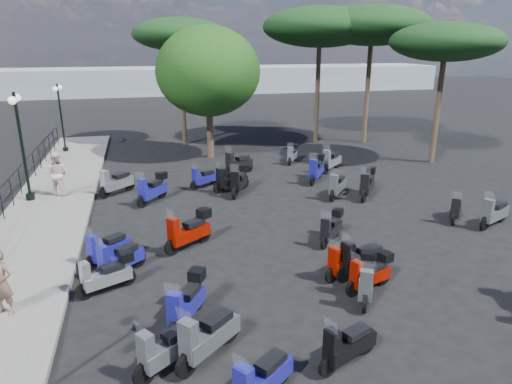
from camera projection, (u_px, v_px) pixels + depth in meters
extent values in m
plane|color=black|center=(246.00, 240.00, 14.46)|extent=(120.00, 120.00, 0.00)
cube|color=slate|center=(43.00, 223.00, 15.68)|extent=(3.00, 30.00, 0.15)
cylinder|color=black|center=(2.00, 204.00, 15.63)|extent=(0.04, 0.04, 1.10)
cylinder|color=black|center=(12.00, 192.00, 16.89)|extent=(0.04, 0.04, 1.10)
cylinder|color=black|center=(20.00, 181.00, 18.15)|extent=(0.04, 0.04, 1.10)
cylinder|color=black|center=(27.00, 172.00, 19.41)|extent=(0.04, 0.04, 1.10)
cylinder|color=black|center=(34.00, 164.00, 20.66)|extent=(0.04, 0.04, 1.10)
cylinder|color=black|center=(40.00, 157.00, 21.92)|extent=(0.04, 0.04, 1.10)
cylinder|color=black|center=(45.00, 151.00, 23.18)|extent=(0.04, 0.04, 1.10)
cylinder|color=black|center=(49.00, 145.00, 24.44)|extent=(0.04, 0.04, 1.10)
cylinder|color=black|center=(54.00, 140.00, 25.70)|extent=(0.04, 0.04, 1.10)
cylinder|color=black|center=(57.00, 136.00, 26.96)|extent=(0.04, 0.04, 1.10)
cylinder|color=black|center=(30.00, 197.00, 17.70)|extent=(0.33, 0.33, 0.25)
cylinder|color=black|center=(22.00, 148.00, 17.09)|extent=(0.11, 0.11, 4.12)
cylinder|color=black|center=(14.00, 96.00, 16.50)|extent=(0.10, 0.93, 0.04)
sphere|color=white|center=(17.00, 98.00, 16.95)|extent=(0.29, 0.29, 0.29)
sphere|color=white|center=(12.00, 101.00, 16.11)|extent=(0.29, 0.29, 0.29)
cylinder|color=black|center=(66.00, 149.00, 25.57)|extent=(0.30, 0.30, 0.22)
cylinder|color=black|center=(61.00, 118.00, 25.03)|extent=(0.10, 0.10, 3.70)
cylinder|color=black|center=(57.00, 86.00, 24.49)|extent=(0.13, 0.83, 0.04)
sphere|color=white|center=(59.00, 87.00, 24.91)|extent=(0.26, 0.26, 0.26)
sphere|color=white|center=(55.00, 89.00, 24.13)|extent=(0.26, 0.26, 0.26)
imported|color=brown|center=(1.00, 283.00, 10.09)|extent=(0.67, 0.57, 1.54)
imported|color=beige|center=(57.00, 174.00, 18.03)|extent=(1.04, 0.94, 1.75)
cylinder|color=black|center=(186.00, 365.00, 8.50)|extent=(0.47, 0.42, 0.52)
cylinder|color=black|center=(230.00, 330.00, 9.52)|extent=(0.47, 0.42, 0.52)
cube|color=#565B5E|center=(211.00, 337.00, 8.99)|extent=(1.32, 1.20, 0.37)
cube|color=black|center=(217.00, 319.00, 9.04)|extent=(0.71, 0.67, 0.15)
cube|color=#565B5E|center=(188.00, 340.00, 8.41)|extent=(0.39, 0.41, 0.76)
plane|color=white|center=(185.00, 318.00, 8.21)|extent=(0.33, 0.37, 0.41)
cylinder|color=black|center=(144.00, 374.00, 8.31)|extent=(0.44, 0.35, 0.47)
cylinder|color=black|center=(193.00, 343.00, 9.16)|extent=(0.44, 0.35, 0.47)
cube|color=#565B5E|center=(171.00, 348.00, 8.72)|extent=(1.24, 1.01, 0.34)
cube|color=black|center=(177.00, 332.00, 8.75)|extent=(0.66, 0.58, 0.14)
cube|color=#565B5E|center=(146.00, 351.00, 8.23)|extent=(0.35, 0.37, 0.69)
plane|color=white|center=(141.00, 331.00, 8.04)|extent=(0.28, 0.35, 0.37)
cylinder|color=black|center=(84.00, 291.00, 11.08)|extent=(0.44, 0.27, 0.44)
cylinder|color=black|center=(127.00, 277.00, 11.74)|extent=(0.44, 0.27, 0.44)
cube|color=#9CA0A4|center=(108.00, 278.00, 11.38)|extent=(1.22, 0.79, 0.31)
cube|color=black|center=(113.00, 267.00, 11.39)|extent=(0.62, 0.48, 0.13)
cube|color=#9CA0A4|center=(85.00, 275.00, 10.99)|extent=(0.30, 0.34, 0.65)
plane|color=white|center=(81.00, 260.00, 10.82)|extent=(0.21, 0.35, 0.34)
cube|color=black|center=(126.00, 256.00, 11.56)|extent=(0.41, 0.40, 0.24)
cylinder|color=black|center=(92.00, 263.00, 12.47)|extent=(0.42, 0.38, 0.47)
cylinder|color=black|center=(126.00, 248.00, 13.38)|extent=(0.42, 0.38, 0.47)
cube|color=#1F1F98|center=(111.00, 249.00, 12.91)|extent=(1.19, 1.07, 0.33)
cube|color=black|center=(114.00, 238.00, 12.95)|extent=(0.64, 0.60, 0.14)
cube|color=#1F1F98|center=(92.00, 247.00, 12.39)|extent=(0.35, 0.36, 0.69)
plane|color=white|center=(89.00, 233.00, 12.21)|extent=(0.30, 0.34, 0.36)
cylinder|color=black|center=(142.00, 201.00, 17.24)|extent=(0.40, 0.46, 0.51)
cylinder|color=black|center=(162.00, 192.00, 18.33)|extent=(0.40, 0.46, 0.51)
cube|color=#1F1F98|center=(153.00, 191.00, 17.77)|extent=(1.15, 1.29, 0.36)
cube|color=black|center=(155.00, 183.00, 17.83)|extent=(0.65, 0.69, 0.15)
cube|color=#1F1F98|center=(142.00, 188.00, 17.16)|extent=(0.39, 0.38, 0.74)
plane|color=white|center=(140.00, 177.00, 16.96)|extent=(0.36, 0.32, 0.39)
cube|color=black|center=(161.00, 175.00, 18.14)|extent=(0.49, 0.49, 0.27)
cylinder|color=black|center=(104.00, 192.00, 18.23)|extent=(0.46, 0.43, 0.52)
cylinder|color=black|center=(130.00, 184.00, 19.26)|extent=(0.46, 0.43, 0.52)
cube|color=#9CA0A4|center=(118.00, 183.00, 18.73)|extent=(1.30, 1.22, 0.37)
cube|color=black|center=(121.00, 175.00, 18.78)|extent=(0.70, 0.68, 0.15)
cube|color=#9CA0A4|center=(105.00, 180.00, 18.14)|extent=(0.40, 0.40, 0.76)
plane|color=white|center=(102.00, 168.00, 17.94)|extent=(0.34, 0.37, 0.40)
cylinder|color=black|center=(283.00, 371.00, 8.37)|extent=(0.44, 0.37, 0.48)
cube|color=#1F1F98|center=(265.00, 380.00, 7.90)|extent=(1.23, 1.05, 0.34)
cube|color=black|center=(271.00, 361.00, 7.94)|extent=(0.65, 0.60, 0.14)
plane|color=white|center=(241.00, 364.00, 7.21)|extent=(0.29, 0.35, 0.37)
cylinder|color=black|center=(174.00, 330.00, 9.56)|extent=(0.34, 0.47, 0.49)
cylinder|color=black|center=(198.00, 300.00, 10.67)|extent=(0.34, 0.47, 0.49)
cube|color=#1F1F98|center=(187.00, 306.00, 10.10)|extent=(0.97, 1.32, 0.35)
cube|color=black|center=(190.00, 290.00, 10.17)|extent=(0.57, 0.68, 0.14)
cube|color=#1F1F98|center=(175.00, 309.00, 9.48)|extent=(0.38, 0.35, 0.71)
plane|color=white|center=(172.00, 291.00, 9.28)|extent=(0.37, 0.27, 0.38)
cube|color=black|center=(197.00, 275.00, 10.48)|extent=(0.46, 0.46, 0.26)
cylinder|color=black|center=(172.00, 247.00, 13.39)|extent=(0.48, 0.38, 0.52)
cylinder|color=black|center=(204.00, 234.00, 14.32)|extent=(0.48, 0.38, 0.52)
cube|color=#8E0F02|center=(190.00, 234.00, 13.83)|extent=(1.35, 1.10, 0.36)
cube|color=black|center=(194.00, 223.00, 13.87)|extent=(0.71, 0.63, 0.15)
cube|color=#8E0F02|center=(173.00, 231.00, 13.30)|extent=(0.38, 0.40, 0.75)
plane|color=white|center=(171.00, 216.00, 13.10)|extent=(0.30, 0.38, 0.40)
cube|color=black|center=(204.00, 213.00, 14.12)|extent=(0.50, 0.49, 0.28)
cylinder|color=black|center=(219.00, 188.00, 18.82)|extent=(0.50, 0.27, 0.49)
cylinder|color=black|center=(244.00, 183.00, 19.49)|extent=(0.50, 0.27, 0.49)
cube|color=black|center=(232.00, 181.00, 19.13)|extent=(1.37, 0.79, 0.35)
cube|color=black|center=(236.00, 174.00, 19.13)|extent=(0.68, 0.50, 0.14)
cube|color=black|center=(220.00, 177.00, 18.72)|extent=(0.32, 0.37, 0.72)
plane|color=white|center=(219.00, 166.00, 18.54)|extent=(0.21, 0.39, 0.38)
cube|color=black|center=(244.00, 168.00, 19.30)|extent=(0.44, 0.43, 0.27)
cylinder|color=black|center=(195.00, 185.00, 19.29)|extent=(0.41, 0.30, 0.43)
cylinder|color=black|center=(214.00, 180.00, 20.02)|extent=(0.41, 0.30, 0.43)
cube|color=#1F1F98|center=(205.00, 179.00, 19.64)|extent=(1.15, 0.87, 0.30)
cube|color=black|center=(208.00, 172.00, 19.66)|extent=(0.60, 0.51, 0.13)
cube|color=#1F1F98|center=(196.00, 176.00, 19.21)|extent=(0.31, 0.33, 0.63)
plane|color=white|center=(194.00, 167.00, 19.04)|extent=(0.24, 0.33, 0.33)
cylinder|color=black|center=(328.00, 366.00, 8.53)|extent=(0.45, 0.26, 0.45)
cylinder|color=black|center=(367.00, 343.00, 9.17)|extent=(0.45, 0.26, 0.45)
cube|color=black|center=(350.00, 346.00, 8.82)|extent=(1.23, 0.77, 0.32)
cube|color=black|center=(356.00, 332.00, 8.83)|extent=(0.62, 0.48, 0.13)
cube|color=black|center=(332.00, 345.00, 8.43)|extent=(0.30, 0.34, 0.65)
plane|color=white|center=(331.00, 327.00, 8.27)|extent=(0.21, 0.35, 0.34)
cylinder|color=black|center=(331.00, 275.00, 11.86)|extent=(0.44, 0.29, 0.44)
cylinder|color=black|center=(357.00, 262.00, 12.56)|extent=(0.44, 0.29, 0.44)
cube|color=#8E0F02|center=(346.00, 262.00, 12.19)|extent=(1.21, 0.83, 0.31)
cube|color=black|center=(350.00, 252.00, 12.21)|extent=(0.62, 0.50, 0.13)
cube|color=#8E0F02|center=(334.00, 259.00, 11.78)|extent=(0.31, 0.34, 0.65)
plane|color=white|center=(334.00, 245.00, 11.61)|extent=(0.23, 0.34, 0.34)
cylinder|color=black|center=(353.00, 289.00, 11.22)|extent=(0.43, 0.22, 0.43)
cylinder|color=black|center=(383.00, 277.00, 11.77)|extent=(0.43, 0.22, 0.43)
cube|color=#8E0F02|center=(370.00, 276.00, 11.47)|extent=(1.20, 0.66, 0.30)
cube|color=black|center=(375.00, 266.00, 11.47)|extent=(0.59, 0.42, 0.13)
cube|color=#8E0F02|center=(356.00, 273.00, 11.13)|extent=(0.27, 0.32, 0.63)
plane|color=white|center=(356.00, 259.00, 10.98)|extent=(0.17, 0.34, 0.33)
cube|color=black|center=(386.00, 257.00, 11.60)|extent=(0.38, 0.37, 0.23)
cylinder|color=black|center=(324.00, 242.00, 13.82)|extent=(0.37, 0.38, 0.44)
cylinder|color=black|center=(337.00, 230.00, 14.72)|extent=(0.37, 0.38, 0.44)
cube|color=black|center=(331.00, 230.00, 14.26)|extent=(1.04, 1.07, 0.31)
cube|color=black|center=(333.00, 221.00, 14.31)|extent=(0.57, 0.58, 0.13)
cube|color=black|center=(326.00, 228.00, 13.75)|extent=(0.34, 0.33, 0.64)
plane|color=white|center=(326.00, 216.00, 13.58)|extent=(0.30, 0.29, 0.34)
cube|color=black|center=(338.00, 213.00, 14.56)|extent=(0.42, 0.42, 0.24)
cylinder|color=black|center=(235.00, 193.00, 18.16)|extent=(0.33, 0.51, 0.51)
cylinder|color=black|center=(243.00, 184.00, 19.35)|extent=(0.33, 0.51, 0.51)
cube|color=black|center=(239.00, 183.00, 18.75)|extent=(0.96, 1.41, 0.36)
cube|color=black|center=(240.00, 175.00, 18.82)|extent=(0.58, 0.72, 0.15)
cube|color=black|center=(235.00, 181.00, 18.09)|extent=(0.39, 0.36, 0.75)
plane|color=white|center=(234.00, 169.00, 17.88)|extent=(0.40, 0.26, 0.40)
cube|color=black|center=(243.00, 168.00, 19.16)|extent=(0.47, 0.48, 0.28)
cylinder|color=black|center=(229.00, 172.00, 21.03)|extent=(0.51, 0.39, 0.54)
cylinder|color=black|center=(249.00, 166.00, 21.97)|extent=(0.51, 0.39, 0.54)
cube|color=black|center=(240.00, 165.00, 21.48)|extent=(1.42, 1.12, 0.38)
cube|color=black|center=(242.00, 158.00, 21.51)|extent=(0.75, 0.65, 0.16)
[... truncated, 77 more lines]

